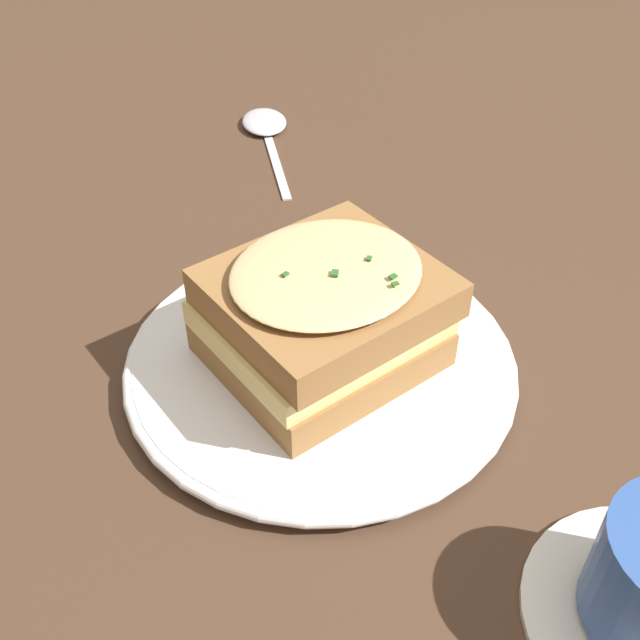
% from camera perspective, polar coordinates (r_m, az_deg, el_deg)
% --- Properties ---
extents(ground_plane, '(2.40, 2.40, 0.00)m').
position_cam_1_polar(ground_plane, '(0.49, 2.58, -4.76)').
color(ground_plane, '#473021').
extents(dinner_plate, '(0.26, 0.26, 0.01)m').
position_cam_1_polar(dinner_plate, '(0.49, 0.00, -3.26)').
color(dinner_plate, white).
rests_on(dinner_plate, ground_plane).
extents(sandwich, '(0.17, 0.17, 0.08)m').
position_cam_1_polar(sandwich, '(0.46, 0.12, 0.38)').
color(sandwich, olive).
rests_on(sandwich, dinner_plate).
extents(spoon, '(0.13, 0.16, 0.01)m').
position_cam_1_polar(spoon, '(0.79, -4.17, 14.51)').
color(spoon, silver).
rests_on(spoon, ground_plane).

